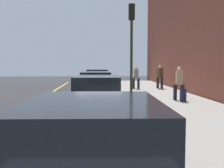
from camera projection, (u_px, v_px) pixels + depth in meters
name	position (u px, v px, depth m)	size (l,w,h in m)	color
ground_plane	(99.00, 99.00, 14.82)	(56.00, 56.00, 0.00)	#28282B
sidewalk	(158.00, 98.00, 14.99)	(28.00, 4.60, 0.15)	gray
lane_stripe_centre	(40.00, 100.00, 14.65)	(28.00, 0.14, 0.01)	gold
snow_bank_curb	(109.00, 90.00, 18.79)	(4.16, 0.56, 0.22)	white
parked_car_silver	(94.00, 158.00, 3.41)	(4.17, 2.00, 1.51)	black
parked_car_green	(97.00, 96.00, 9.86)	(4.27, 2.00, 1.51)	black
parked_car_charcoal	(96.00, 85.00, 15.11)	(4.63, 1.98, 1.51)	black
parked_car_white	(97.00, 79.00, 21.44)	(4.58, 1.94, 1.51)	black
pedestrian_tan_coat	(179.00, 82.00, 13.36)	(0.48, 0.55, 1.66)	black
pedestrian_brown_coat	(160.00, 76.00, 19.76)	(0.51, 0.54, 1.70)	black
pedestrian_grey_coat	(136.00, 77.00, 19.61)	(0.44, 0.54, 1.62)	black
traffic_light_pole	(131.00, 37.00, 12.11)	(0.35, 0.26, 4.47)	#2D2D19
rolling_suitcase	(183.00, 95.00, 12.96)	(0.34, 0.22, 0.97)	#191E38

